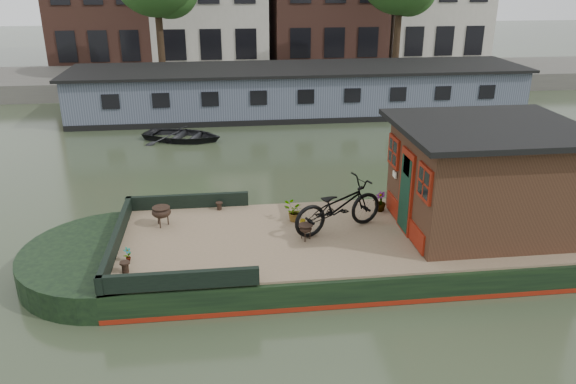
{
  "coord_description": "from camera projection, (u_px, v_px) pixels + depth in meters",
  "views": [
    {
      "loc": [
        -3.58,
        -11.15,
        6.19
      ],
      "look_at": [
        -2.16,
        0.5,
        1.52
      ],
      "focal_mm": 35.0,
      "sensor_mm": 36.0,
      "label": 1
    }
  ],
  "objects": [
    {
      "name": "potted_plant_d",
      "position": [
        380.0,
        201.0,
        13.74
      ],
      "size": [
        0.37,
        0.37,
        0.49
      ],
      "primitive_type": "imported",
      "rotation": [
        0.0,
        0.0,
        5.14
      ],
      "color": "maroon",
      "rests_on": "houseboat_deck"
    },
    {
      "name": "quay",
      "position": [
        283.0,
        78.0,
        31.71
      ],
      "size": [
        60.0,
        6.0,
        0.9
      ],
      "primitive_type": "cube",
      "color": "#47443F",
      "rests_on": "ground"
    },
    {
      "name": "houseboat_deck",
      "position": [
        385.0,
        232.0,
        12.74
      ],
      "size": [
        11.8,
        3.8,
        0.05
      ],
      "primitive_type": "cube",
      "color": "#80674F",
      "rests_on": "houseboat_hull"
    },
    {
      "name": "potted_plant_c",
      "position": [
        293.0,
        212.0,
        13.17
      ],
      "size": [
        0.48,
        0.43,
        0.48
      ],
      "primitive_type": "imported",
      "rotation": [
        0.0,
        0.0,
        3.29
      ],
      "color": "brown",
      "rests_on": "houseboat_deck"
    },
    {
      "name": "brazier_front",
      "position": [
        306.0,
        232.0,
        12.27
      ],
      "size": [
        0.4,
        0.4,
        0.36
      ],
      "primitive_type": null,
      "rotation": [
        0.0,
        0.0,
        0.19
      ],
      "color": "black",
      "rests_on": "houseboat_deck"
    },
    {
      "name": "potted_plant_e",
      "position": [
        128.0,
        254.0,
        11.37
      ],
      "size": [
        0.2,
        0.2,
        0.31
      ],
      "primitive_type": "imported",
      "rotation": [
        0.0,
        0.0,
        0.8
      ],
      "color": "maroon",
      "rests_on": "houseboat_deck"
    },
    {
      "name": "bollard_stbd",
      "position": [
        125.0,
        267.0,
        10.97
      ],
      "size": [
        0.2,
        0.2,
        0.23
      ],
      "primitive_type": "cylinder",
      "color": "black",
      "rests_on": "houseboat_deck"
    },
    {
      "name": "bicycle",
      "position": [
        338.0,
        206.0,
        12.6
      ],
      "size": [
        2.38,
        1.56,
        1.18
      ],
      "primitive_type": "imported",
      "rotation": [
        0.0,
        0.0,
        1.95
      ],
      "color": "black",
      "rests_on": "houseboat_deck"
    },
    {
      "name": "potted_plant_b",
      "position": [
        303.0,
        225.0,
        12.69
      ],
      "size": [
        0.2,
        0.21,
        0.3
      ],
      "primitive_type": "imported",
      "rotation": [
        0.0,
        0.0,
        2.28
      ],
      "color": "#915C28",
      "rests_on": "houseboat_deck"
    },
    {
      "name": "bollard_port",
      "position": [
        219.0,
        206.0,
        13.85
      ],
      "size": [
        0.17,
        0.17,
        0.19
      ],
      "primitive_type": "cylinder",
      "color": "black",
      "rests_on": "houseboat_deck"
    },
    {
      "name": "dinghy",
      "position": [
        182.0,
        132.0,
        21.69
      ],
      "size": [
        3.67,
        3.16,
        0.64
      ],
      "primitive_type": "imported",
      "rotation": [
        0.0,
        0.0,
        1.2
      ],
      "color": "black",
      "rests_on": "ground"
    },
    {
      "name": "brazier_rear",
      "position": [
        162.0,
        216.0,
        12.94
      ],
      "size": [
        0.52,
        0.52,
        0.47
      ],
      "primitive_type": null,
      "rotation": [
        0.0,
        0.0,
        -0.24
      ],
      "color": "black",
      "rests_on": "houseboat_deck"
    },
    {
      "name": "bow_bulwark",
      "position": [
        157.0,
        236.0,
        12.1
      ],
      "size": [
        3.0,
        4.0,
        0.35
      ],
      "color": "black",
      "rests_on": "houseboat_deck"
    },
    {
      "name": "cabin",
      "position": [
        484.0,
        177.0,
        12.53
      ],
      "size": [
        4.0,
        3.5,
        2.42
      ],
      "color": "black",
      "rests_on": "houseboat_deck"
    },
    {
      "name": "houseboat_hull",
      "position": [
        327.0,
        249.0,
        12.73
      ],
      "size": [
        14.01,
        4.02,
        0.6
      ],
      "color": "black",
      "rests_on": "ground"
    },
    {
      "name": "ground",
      "position": [
        383.0,
        257.0,
        12.98
      ],
      "size": [
        120.0,
        120.0,
        0.0
      ],
      "primitive_type": "plane",
      "color": "#28301E",
      "rests_on": "ground"
    },
    {
      "name": "far_houseboat",
      "position": [
        299.0,
        92.0,
        25.53
      ],
      "size": [
        20.4,
        4.4,
        2.11
      ],
      "color": "#525A6E",
      "rests_on": "ground"
    }
  ]
}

